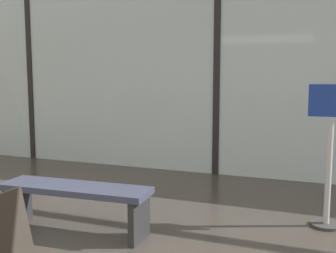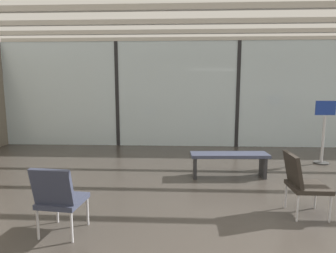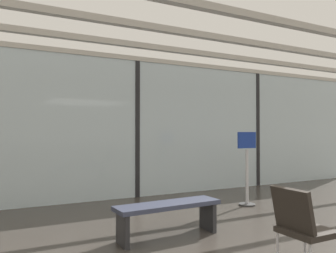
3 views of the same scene
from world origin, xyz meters
name	(u,v)px [view 3 (image 3 of 3)]	position (x,y,z in m)	size (l,w,h in m)	color
glass_curtain_wall	(137,129)	(0.00, 5.20, 1.51)	(14.00, 0.08, 3.03)	silver
window_mullion_1	(137,129)	(0.00, 5.20, 1.51)	(0.10, 0.12, 3.03)	black
window_mullion_2	(257,129)	(3.50, 5.20, 1.51)	(0.10, 0.12, 3.03)	black
ceiling_slats	(228,11)	(0.00, 1.90, 3.08)	(13.72, 6.72, 0.10)	#B7B2A8
parked_airplane	(114,122)	(1.48, 11.37, 1.85)	(14.38, 3.69, 3.69)	silver
lounge_chair_1	(301,223)	(0.04, 0.73, 0.49)	(0.53, 0.48, 0.87)	#28231E
waiting_bench	(168,211)	(-0.68, 2.34, 0.36)	(1.52, 0.48, 0.47)	#33384C
info_sign	(247,171)	(1.61, 3.40, 0.68)	(0.44, 0.32, 1.44)	#333333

